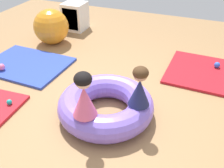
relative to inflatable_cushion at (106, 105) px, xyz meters
name	(u,v)px	position (x,y,z in m)	size (l,w,h in m)	color
ground_plane	(105,112)	(-0.04, 0.06, -0.16)	(8.00, 8.00, 0.00)	#9E7549
gym_mat_far_right	(204,72)	(1.03, 1.49, -0.14)	(1.11, 1.10, 0.04)	#B21923
gym_mat_front	(26,65)	(-1.69, 0.67, -0.14)	(1.31, 0.99, 0.04)	#2D47B7
inflatable_cushion	(106,105)	(0.00, 0.00, 0.00)	(1.15, 1.15, 0.31)	#8466E0
child_in_pink	(84,95)	(-0.06, -0.40, 0.40)	(0.32, 0.32, 0.51)	#E5608E
child_in_navy	(140,87)	(0.41, -0.03, 0.38)	(0.34, 0.34, 0.47)	navy
play_ball_blue	(217,65)	(1.19, 1.68, -0.07)	(0.09, 0.09, 0.09)	blue
play_ball_pink	(1,67)	(-1.91, 0.36, -0.06)	(0.11, 0.11, 0.11)	pink
play_ball_teal	(9,102)	(-1.21, -0.30, -0.08)	(0.07, 0.07, 0.07)	teal
exercise_ball_large	(51,27)	(-1.78, 1.61, 0.17)	(0.65, 0.65, 0.65)	orange
storage_cube	(75,17)	(-1.72, 2.39, 0.12)	(0.44, 0.44, 0.56)	white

